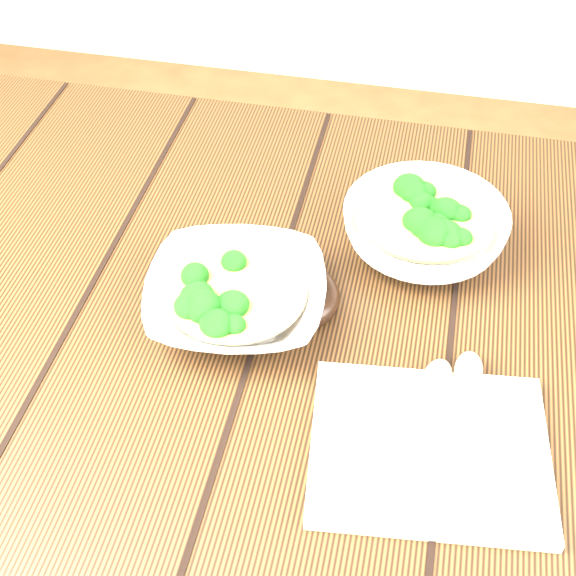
# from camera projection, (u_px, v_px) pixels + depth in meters

# --- Properties ---
(table) EXTENTS (1.20, 0.80, 0.75)m
(table) POSITION_uv_depth(u_px,v_px,m) (284.00, 383.00, 0.95)
(table) COLOR #392310
(table) RESTS_ON ground
(soup_bowl_front) EXTENTS (0.22, 0.22, 0.05)m
(soup_bowl_front) POSITION_uv_depth(u_px,v_px,m) (236.00, 296.00, 0.85)
(soup_bowl_front) COLOR white
(soup_bowl_front) RESTS_ON table
(soup_bowl_back) EXTENTS (0.19, 0.19, 0.07)m
(soup_bowl_back) POSITION_uv_depth(u_px,v_px,m) (424.00, 228.00, 0.92)
(soup_bowl_back) COLOR white
(soup_bowl_back) RESTS_ON table
(trivet) EXTENTS (0.11, 0.11, 0.02)m
(trivet) POSITION_uv_depth(u_px,v_px,m) (295.00, 296.00, 0.87)
(trivet) COLOR black
(trivet) RESTS_ON table
(napkin) EXTENTS (0.24, 0.20, 0.01)m
(napkin) POSITION_uv_depth(u_px,v_px,m) (429.00, 449.00, 0.74)
(napkin) COLOR beige
(napkin) RESTS_ON table
(spoon_left) EXTENTS (0.05, 0.18, 0.01)m
(spoon_left) POSITION_uv_depth(u_px,v_px,m) (427.00, 405.00, 0.76)
(spoon_left) COLOR #BCB7A5
(spoon_left) RESTS_ON napkin
(spoon_right) EXTENTS (0.03, 0.18, 0.01)m
(spoon_right) POSITION_uv_depth(u_px,v_px,m) (465.00, 398.00, 0.77)
(spoon_right) COLOR #BCB7A5
(spoon_right) RESTS_ON napkin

